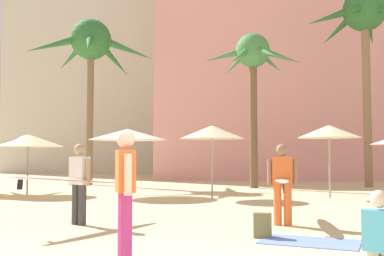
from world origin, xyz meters
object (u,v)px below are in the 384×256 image
object	(u,v)px
palm_tree_center	(253,61)
person_far_right	(125,190)
cafe_umbrella_5	(128,135)
beach_towel	(310,242)
person_near_left	(282,180)
backpack	(263,226)
palm_tree_far_left	(365,20)
cafe_umbrella_2	(212,132)
cafe_umbrella_0	(329,132)
palm_tree_left	(91,47)
cafe_umbrella_4	(28,140)
person_near_right	(77,180)

from	to	relation	value
palm_tree_center	person_far_right	xyz separation A→B (m)	(-2.38, -14.24, -4.60)
cafe_umbrella_5	beach_towel	xyz separation A→B (m)	(4.84, -8.23, -2.12)
person_near_left	backpack	bearing A→B (deg)	166.67
person_far_right	cafe_umbrella_5	bearing A→B (deg)	82.04
palm_tree_far_left	cafe_umbrella_2	xyz separation A→B (m)	(-6.70, -5.94, -5.38)
palm_tree_far_left	cafe_umbrella_2	distance (m)	10.45
cafe_umbrella_0	cafe_umbrella_5	bearing A→B (deg)	177.89
person_far_right	cafe_umbrella_0	bearing A→B (deg)	43.84
palm_tree_left	palm_tree_far_left	bearing A→B (deg)	-3.30
cafe_umbrella_4	person_near_left	size ratio (longest dim) A/B	0.94
cafe_umbrella_2	cafe_umbrella_5	xyz separation A→B (m)	(-2.98, 0.67, -0.03)
cafe_umbrella_2	person_near_right	bearing A→B (deg)	-111.80
cafe_umbrella_2	palm_tree_left	bearing A→B (deg)	132.87
palm_tree_center	backpack	distance (m)	13.33
palm_tree_left	cafe_umbrella_4	bearing A→B (deg)	-94.31
cafe_umbrella_4	person_near_right	xyz separation A→B (m)	(4.19, -6.98, -1.04)
cafe_umbrella_5	palm_tree_left	bearing A→B (deg)	118.21
cafe_umbrella_4	person_near_right	size ratio (longest dim) A/B	0.97
palm_tree_center	cafe_umbrella_4	world-z (taller)	palm_tree_center
cafe_umbrella_0	person_near_right	xyz separation A→B (m)	(-6.33, -6.56, -1.30)
palm_tree_left	palm_tree_center	bearing A→B (deg)	-12.20
cafe_umbrella_5	backpack	bearing A→B (deg)	-62.43
cafe_umbrella_0	cafe_umbrella_5	world-z (taller)	cafe_umbrella_0
cafe_umbrella_4	beach_towel	xyz separation A→B (m)	(8.51, -8.39, -1.93)
palm_tree_far_left	palm_tree_center	world-z (taller)	palm_tree_far_left
palm_tree_far_left	person_near_left	xyz separation A→B (m)	(-5.07, -11.60, -6.65)
palm_tree_far_left	cafe_umbrella_2	world-z (taller)	palm_tree_far_left
cafe_umbrella_4	palm_tree_left	bearing A→B (deg)	85.69
palm_tree_far_left	cafe_umbrella_4	bearing A→B (deg)	-159.04
person_near_right	backpack	bearing A→B (deg)	-74.90
cafe_umbrella_2	backpack	size ratio (longest dim) A/B	5.69
cafe_umbrella_5	person_near_left	size ratio (longest dim) A/B	1.02
person_near_left	beach_towel	bearing A→B (deg)	-168.77
cafe_umbrella_5	backpack	xyz separation A→B (m)	(4.11, -7.88, -1.93)
palm_tree_far_left	person_near_left	world-z (taller)	palm_tree_far_left
cafe_umbrella_2	person_near_right	world-z (taller)	cafe_umbrella_2
cafe_umbrella_4	palm_tree_center	bearing A→B (deg)	26.79
cafe_umbrella_0	cafe_umbrella_5	size ratio (longest dim) A/B	0.88
palm_tree_center	cafe_umbrella_0	bearing A→B (deg)	-63.77
palm_tree_left	person_near_right	bearing A→B (deg)	-73.73
cafe_umbrella_2	beach_towel	distance (m)	8.09
palm_tree_center	person_near_left	world-z (taller)	palm_tree_center
palm_tree_left	cafe_umbrella_2	size ratio (longest dim) A/B	3.39
cafe_umbrella_2	cafe_umbrella_4	world-z (taller)	cafe_umbrella_2
cafe_umbrella_0	cafe_umbrella_2	size ratio (longest dim) A/B	1.01
backpack	person_far_right	xyz separation A→B (m)	(-1.91, -2.03, 0.75)
cafe_umbrella_2	backpack	bearing A→B (deg)	-81.05
cafe_umbrella_4	backpack	size ratio (longest dim) A/B	5.99
cafe_umbrella_2	cafe_umbrella_4	bearing A→B (deg)	172.92
cafe_umbrella_4	person_far_right	xyz separation A→B (m)	(5.87, -10.07, -0.99)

